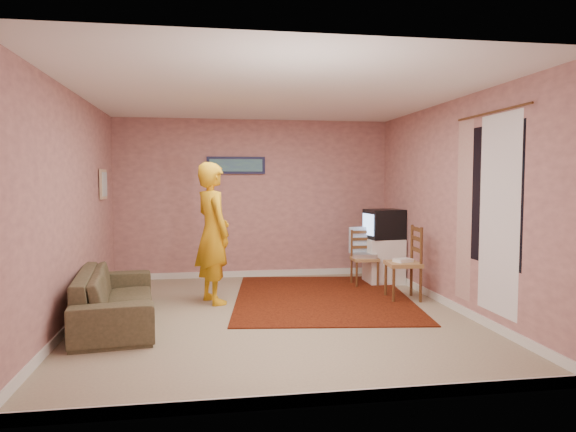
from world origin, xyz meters
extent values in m
plane|color=tan|center=(0.00, 0.00, 0.00)|extent=(5.00, 5.00, 0.00)
cube|color=tan|center=(0.00, 2.50, 1.30)|extent=(4.50, 0.02, 2.60)
cube|color=tan|center=(0.00, -2.50, 1.30)|extent=(4.50, 0.02, 2.60)
cube|color=tan|center=(-2.25, 0.00, 1.30)|extent=(0.02, 5.00, 2.60)
cube|color=tan|center=(2.25, 0.00, 1.30)|extent=(0.02, 5.00, 2.60)
cube|color=white|center=(0.00, 0.00, 2.60)|extent=(4.50, 5.00, 0.02)
cube|color=silver|center=(0.00, 2.49, 0.05)|extent=(4.50, 0.02, 0.10)
cube|color=silver|center=(0.00, -2.49, 0.05)|extent=(4.50, 0.02, 0.10)
cube|color=silver|center=(-2.24, 0.00, 0.05)|extent=(0.02, 5.00, 0.10)
cube|color=silver|center=(2.24, 0.00, 0.05)|extent=(0.02, 5.00, 0.10)
cube|color=black|center=(2.24, -0.90, 1.45)|extent=(0.01, 1.10, 1.50)
cube|color=white|center=(2.23, -1.05, 1.25)|extent=(0.01, 0.75, 2.10)
cube|color=beige|center=(2.21, -0.35, 1.25)|extent=(0.01, 0.35, 2.10)
cylinder|color=brown|center=(2.20, -0.90, 2.32)|extent=(0.02, 1.40, 0.02)
cube|color=#141538|center=(-0.30, 2.47, 1.85)|extent=(0.95, 0.03, 0.28)
cube|color=#31518A|center=(-0.30, 2.45, 1.85)|extent=(0.86, 0.01, 0.20)
cube|color=#CCB08C|center=(-2.22, 1.60, 1.55)|extent=(0.03, 0.38, 0.42)
cube|color=silver|center=(-2.20, 1.60, 1.55)|extent=(0.01, 0.30, 0.34)
cube|color=black|center=(0.77, 0.80, 0.01)|extent=(2.68, 3.19, 0.02)
cube|color=white|center=(1.95, 1.66, 0.35)|extent=(0.55, 0.50, 0.70)
cube|color=black|center=(1.95, 1.66, 0.93)|extent=(0.58, 0.53, 0.46)
cube|color=#8CB2F2|center=(1.68, 1.63, 0.93)|extent=(0.06, 0.38, 0.32)
cube|color=tan|center=(1.59, 1.51, 0.41)|extent=(0.39, 0.37, 0.05)
cube|color=brown|center=(1.59, 1.51, 0.62)|extent=(0.38, 0.05, 0.43)
cube|color=#ACADB1|center=(1.59, 1.51, 0.46)|extent=(0.41, 0.34, 0.06)
cube|color=#88B2DF|center=(1.59, 1.70, 0.68)|extent=(0.38, 0.05, 0.40)
cube|color=tan|center=(1.83, 0.55, 0.48)|extent=(0.46, 0.48, 0.05)
cube|color=brown|center=(1.83, 0.55, 0.74)|extent=(0.08, 0.45, 0.51)
cube|color=white|center=(1.83, 0.55, 0.53)|extent=(0.27, 0.23, 0.05)
imported|color=brown|center=(-1.80, -0.05, 0.30)|extent=(1.05, 2.13, 0.60)
imported|color=gold|center=(-0.70, 0.77, 0.92)|extent=(0.67, 0.79, 1.84)
camera|label=1|loc=(-0.77, -5.97, 1.61)|focal=32.00mm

